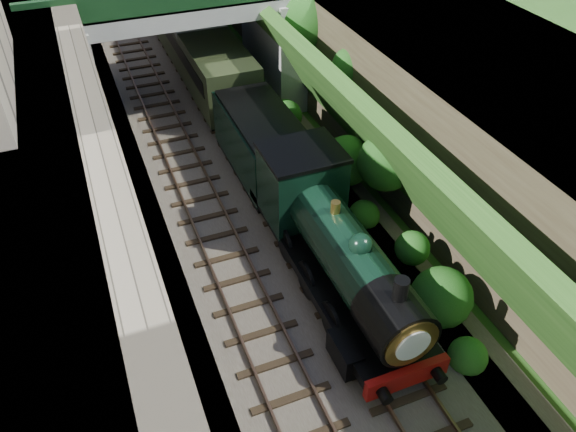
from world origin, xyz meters
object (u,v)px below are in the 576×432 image
object	(u,v)px
tender	(263,147)
road_bridge	(203,29)
locomotive	(335,246)
tree	(310,20)

from	to	relation	value
tender	road_bridge	bearing A→B (deg)	91.81
locomotive	tender	xyz separation A→B (m)	(-0.00, 7.36, -0.27)
road_bridge	tender	xyz separation A→B (m)	(0.26, -8.12, -2.46)
road_bridge	tender	size ratio (longest dim) A/B	2.67
road_bridge	locomotive	distance (m)	15.64
road_bridge	tree	xyz separation A→B (m)	(4.97, -2.32, 0.57)
locomotive	tender	size ratio (longest dim) A/B	1.70
road_bridge	tree	distance (m)	5.51
locomotive	road_bridge	bearing A→B (deg)	90.95
road_bridge	locomotive	bearing A→B (deg)	-89.05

